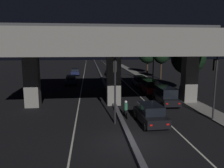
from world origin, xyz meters
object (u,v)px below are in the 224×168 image
(traffic_light_left_of_median, at_px, (115,79))
(car_black_lead, at_px, (150,114))
(car_black_sixth, at_px, (110,72))
(pedestrian_on_sidewalk, at_px, (181,91))
(street_lamp, at_px, (151,56))
(car_dark_blue_second_oncoming, at_px, (75,72))
(car_black_second, at_px, (166,96))
(car_grey_fourth, at_px, (140,81))
(car_dark_red_third, at_px, (150,87))
(car_dark_blue_lead_oncoming, at_px, (71,80))
(motorcycle_black_filtering_near, at_px, (126,110))
(traffic_light_right_of_median, at_px, (215,78))
(car_white_fifth, at_px, (115,76))

(traffic_light_left_of_median, relative_size, car_black_lead, 1.28)
(car_black_sixth, xyz_separation_m, pedestrian_on_sidewalk, (6.37, -23.50, 0.23))
(street_lamp, xyz_separation_m, car_dark_blue_second_oncoming, (-13.25, 14.50, -3.97))
(car_black_second, distance_m, car_grey_fourth, 11.37)
(car_dark_red_third, distance_m, car_black_sixth, 20.74)
(street_lamp, xyz_separation_m, car_dark_red_third, (-2.16, -7.14, -3.79))
(car_dark_blue_lead_oncoming, distance_m, motorcycle_black_filtering_near, 19.11)
(car_dark_blue_second_oncoming, bearing_deg, motorcycle_black_filtering_near, 9.08)
(traffic_light_right_of_median, height_order, car_black_sixth, traffic_light_right_of_median)
(traffic_light_left_of_median, relative_size, pedestrian_on_sidewalk, 3.27)
(car_dark_red_third, relative_size, car_dark_blue_lead_oncoming, 1.03)
(car_grey_fourth, distance_m, car_dark_blue_second_oncoming, 19.39)
(car_dark_blue_lead_oncoming, height_order, pedestrian_on_sidewalk, pedestrian_on_sidewalk)
(car_dark_blue_second_oncoming, bearing_deg, car_black_second, 20.03)
(traffic_light_right_of_median, xyz_separation_m, car_grey_fourth, (-2.33, 16.67, -2.77))
(car_black_lead, height_order, car_grey_fourth, car_grey_fourth)
(street_lamp, relative_size, pedestrian_on_sidewalk, 4.92)
(traffic_light_right_of_median, relative_size, car_white_fifth, 1.30)
(traffic_light_left_of_median, xyz_separation_m, pedestrian_on_sidewalk, (8.95, 7.90, -2.70))
(traffic_light_left_of_median, bearing_deg, pedestrian_on_sidewalk, 41.43)
(car_dark_blue_lead_oncoming, bearing_deg, street_lamp, 80.81)
(motorcycle_black_filtering_near, bearing_deg, car_dark_blue_lead_oncoming, 18.59)
(traffic_light_left_of_median, xyz_separation_m, car_dark_blue_lead_oncoming, (-5.01, 19.67, -2.82))
(traffic_light_right_of_median, height_order, street_lamp, street_lamp)
(traffic_light_right_of_median, xyz_separation_m, street_lamp, (-0.15, 18.08, 1.13))
(car_black_sixth, bearing_deg, car_dark_blue_lead_oncoming, 147.95)
(traffic_light_right_of_median, height_order, car_dark_blue_second_oncoming, traffic_light_right_of_median)
(car_black_lead, xyz_separation_m, car_dark_red_third, (3.22, 11.46, 0.12))
(traffic_light_right_of_median, relative_size, car_grey_fourth, 1.16)
(car_white_fifth, relative_size, car_black_sixth, 0.91)
(car_black_lead, xyz_separation_m, car_black_second, (3.36, 5.81, 0.14))
(car_grey_fourth, xyz_separation_m, motorcycle_black_filtering_near, (-4.81, -15.08, -0.24))
(street_lamp, relative_size, car_black_lead, 1.93)
(car_black_lead, relative_size, car_grey_fourth, 0.91)
(traffic_light_left_of_median, height_order, car_black_second, traffic_light_left_of_median)
(motorcycle_black_filtering_near, bearing_deg, car_black_lead, -142.78)
(traffic_light_right_of_median, relative_size, car_dark_red_third, 1.29)
(car_white_fifth, height_order, car_dark_blue_second_oncoming, car_white_fifth)
(car_black_second, bearing_deg, car_dark_red_third, 3.15)
(car_black_lead, relative_size, car_dark_blue_lead_oncoming, 1.04)
(traffic_light_left_of_median, bearing_deg, car_black_second, 40.81)
(traffic_light_right_of_median, bearing_deg, car_dark_red_third, 101.93)
(car_black_second, height_order, car_white_fifth, car_black_second)
(traffic_light_left_of_median, distance_m, car_dark_blue_second_oncoming, 33.10)
(traffic_light_right_of_median, relative_size, motorcycle_black_filtering_near, 3.03)
(street_lamp, bearing_deg, car_dark_red_third, -106.84)
(car_black_lead, distance_m, car_black_sixth, 31.91)
(street_lamp, relative_size, car_dark_blue_second_oncoming, 1.70)
(car_white_fifth, bearing_deg, car_black_lead, -179.62)
(traffic_light_right_of_median, distance_m, car_black_second, 6.31)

